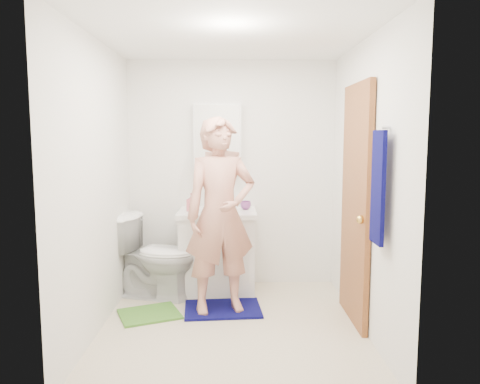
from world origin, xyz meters
name	(u,v)px	position (x,y,z in m)	size (l,w,h in m)	color
floor	(232,327)	(0.00, 0.00, -0.01)	(2.20, 2.40, 0.02)	beige
ceiling	(231,34)	(0.00, 0.00, 2.41)	(2.20, 2.40, 0.02)	white
wall_back	(232,174)	(0.00, 1.21, 1.20)	(2.20, 0.02, 2.40)	white
wall_front	(231,209)	(0.00, -1.21, 1.20)	(2.20, 0.02, 2.40)	white
wall_left	(96,186)	(-1.11, 0.00, 1.20)	(0.02, 2.40, 2.40)	white
wall_right	(366,186)	(1.11, 0.00, 1.20)	(0.02, 2.40, 2.40)	white
vanity_cabinet	(218,253)	(-0.15, 0.91, 0.40)	(0.75, 0.55, 0.80)	white
countertop	(217,213)	(-0.15, 0.91, 0.83)	(0.79, 0.59, 0.05)	white
sink_basin	(217,212)	(-0.15, 0.91, 0.84)	(0.40, 0.40, 0.03)	white
faucet	(218,202)	(-0.15, 1.09, 0.91)	(0.03, 0.03, 0.12)	silver
medicine_cabinet	(218,137)	(-0.15, 1.14, 1.60)	(0.50, 0.12, 0.70)	white
mirror_panel	(217,137)	(-0.15, 1.08, 1.60)	(0.46, 0.01, 0.66)	white
door	(355,204)	(1.07, 0.15, 1.02)	(0.05, 0.80, 2.05)	#9A582A
door_knob	(361,220)	(1.03, -0.17, 0.95)	(0.07, 0.07, 0.07)	gold
towel	(378,188)	(1.03, -0.57, 1.25)	(0.03, 0.24, 0.80)	#08074A
towel_hook	(386,127)	(1.07, -0.57, 1.67)	(0.02, 0.02, 0.06)	silver
toilet	(155,256)	(-0.77, 0.75, 0.42)	(0.47, 0.82, 0.84)	white
bath_mat	(223,309)	(-0.09, 0.37, 0.01)	(0.70, 0.50, 0.02)	#08074A
green_rug	(150,314)	(-0.75, 0.26, 0.01)	(0.51, 0.43, 0.02)	#46822B
soap_dispenser	(191,202)	(-0.41, 0.89, 0.94)	(0.08, 0.08, 0.18)	#D2626F
toothbrush_cup	(246,205)	(0.14, 0.99, 0.89)	(0.11, 0.11, 0.09)	#813D86
man	(220,215)	(-0.10, 0.33, 0.90)	(0.64, 0.42, 1.76)	tan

